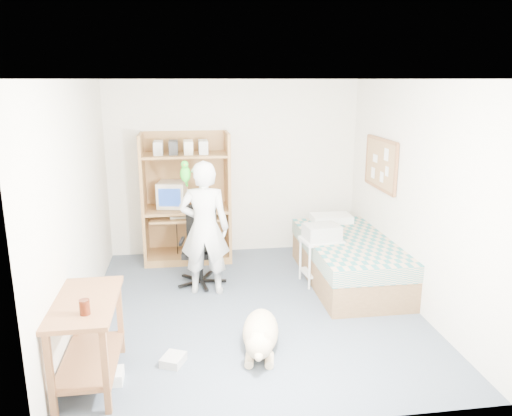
# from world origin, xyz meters

# --- Properties ---
(floor) EXTENTS (4.00, 4.00, 0.00)m
(floor) POSITION_xyz_m (0.00, 0.00, 0.00)
(floor) COLOR #4A5564
(floor) RESTS_ON ground
(wall_back) EXTENTS (3.60, 0.02, 2.50)m
(wall_back) POSITION_xyz_m (0.00, 2.00, 1.25)
(wall_back) COLOR white
(wall_back) RESTS_ON floor
(wall_right) EXTENTS (0.02, 4.00, 2.50)m
(wall_right) POSITION_xyz_m (1.80, 0.00, 1.25)
(wall_right) COLOR white
(wall_right) RESTS_ON floor
(wall_left) EXTENTS (0.02, 4.00, 2.50)m
(wall_left) POSITION_xyz_m (-1.80, 0.00, 1.25)
(wall_left) COLOR white
(wall_left) RESTS_ON floor
(ceiling) EXTENTS (3.60, 4.00, 0.02)m
(ceiling) POSITION_xyz_m (0.00, 0.00, 2.50)
(ceiling) COLOR white
(ceiling) RESTS_ON wall_back
(computer_hutch) EXTENTS (1.20, 0.63, 1.80)m
(computer_hutch) POSITION_xyz_m (-0.70, 1.74, 0.82)
(computer_hutch) COLOR olive
(computer_hutch) RESTS_ON floor
(bed) EXTENTS (1.02, 2.02, 0.66)m
(bed) POSITION_xyz_m (1.30, 0.62, 0.29)
(bed) COLOR brown
(bed) RESTS_ON floor
(side_desk) EXTENTS (0.50, 1.00, 0.75)m
(side_desk) POSITION_xyz_m (-1.55, -1.20, 0.49)
(side_desk) COLOR brown
(side_desk) RESTS_ON floor
(corkboard) EXTENTS (0.04, 0.94, 0.66)m
(corkboard) POSITION_xyz_m (1.77, 0.90, 1.45)
(corkboard) COLOR olive
(corkboard) RESTS_ON wall_right
(office_chair) EXTENTS (0.54, 0.54, 0.97)m
(office_chair) POSITION_xyz_m (-0.54, 0.83, 0.34)
(office_chair) COLOR black
(office_chair) RESTS_ON floor
(person) EXTENTS (0.63, 0.46, 1.60)m
(person) POSITION_xyz_m (-0.50, 0.53, 0.80)
(person) COLOR silver
(person) RESTS_ON floor
(parrot) EXTENTS (0.12, 0.21, 0.32)m
(parrot) POSITION_xyz_m (-0.70, 0.54, 1.47)
(parrot) COLOR #1B9515
(parrot) RESTS_ON person
(dog) EXTENTS (0.47, 1.06, 0.40)m
(dog) POSITION_xyz_m (-0.05, -0.90, 0.17)
(dog) COLOR tan
(dog) RESTS_ON floor
(printer_cart) EXTENTS (0.52, 0.44, 0.58)m
(printer_cart) POSITION_xyz_m (0.94, 0.61, 0.38)
(printer_cart) COLOR silver
(printer_cart) RESTS_ON floor
(printer) EXTENTS (0.46, 0.37, 0.18)m
(printer) POSITION_xyz_m (0.94, 0.61, 0.67)
(printer) COLOR #A8A8A3
(printer) RESTS_ON printer_cart
(crt_monitor) EXTENTS (0.43, 0.45, 0.35)m
(crt_monitor) POSITION_xyz_m (-0.89, 1.75, 0.95)
(crt_monitor) COLOR beige
(crt_monitor) RESTS_ON computer_hutch
(keyboard) EXTENTS (0.45, 0.17, 0.03)m
(keyboard) POSITION_xyz_m (-0.71, 1.58, 0.67)
(keyboard) COLOR beige
(keyboard) RESTS_ON computer_hutch
(pencil_cup) EXTENTS (0.08, 0.08, 0.12)m
(pencil_cup) POSITION_xyz_m (-0.40, 1.65, 0.82)
(pencil_cup) COLOR gold
(pencil_cup) RESTS_ON computer_hutch
(drink_glass) EXTENTS (0.08, 0.08, 0.12)m
(drink_glass) POSITION_xyz_m (-1.50, -1.46, 0.81)
(drink_glass) COLOR #3E1509
(drink_glass) RESTS_ON side_desk
(floor_box_a) EXTENTS (0.25, 0.20, 0.10)m
(floor_box_a) POSITION_xyz_m (-1.41, -1.23, 0.05)
(floor_box_a) COLOR white
(floor_box_a) RESTS_ON floor
(floor_box_b) EXTENTS (0.25, 0.27, 0.08)m
(floor_box_b) POSITION_xyz_m (-0.87, -1.03, 0.04)
(floor_box_b) COLOR #B1B1AC
(floor_box_b) RESTS_ON floor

